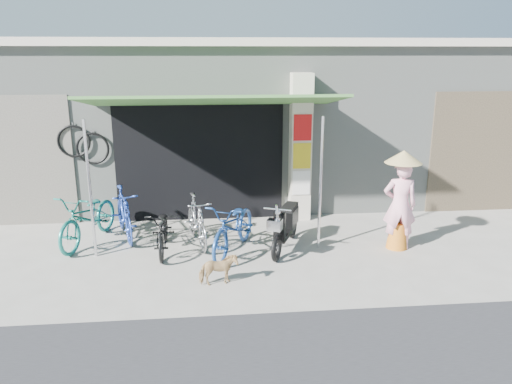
{
  "coord_description": "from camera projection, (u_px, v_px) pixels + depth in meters",
  "views": [
    {
      "loc": [
        -1.04,
        -7.46,
        3.4
      ],
      "look_at": [
        -0.2,
        1.0,
        1.0
      ],
      "focal_mm": 35.0,
      "sensor_mm": 36.0,
      "label": 1
    }
  ],
  "objects": [
    {
      "name": "nun",
      "position": [
        400.0,
        201.0,
        8.73
      ],
      "size": [
        0.64,
        0.64,
        1.78
      ],
      "rotation": [
        0.0,
        0.0,
        2.96
      ],
      "color": "#FFABBF",
      "rests_on": "ground"
    },
    {
      "name": "shop_pillar",
      "position": [
        300.0,
        148.0,
        10.18
      ],
      "size": [
        0.42,
        0.44,
        3.0
      ],
      "color": "beige",
      "rests_on": "ground"
    },
    {
      "name": "bike_teal",
      "position": [
        89.0,
        217.0,
        9.08
      ],
      "size": [
        1.19,
        1.98,
        0.98
      ],
      "primitive_type": "imported",
      "rotation": [
        0.0,
        0.0,
        -0.31
      ],
      "color": "#1A776A",
      "rests_on": "ground"
    },
    {
      "name": "bicycle_shop",
      "position": [
        248.0,
        116.0,
        12.55
      ],
      "size": [
        12.3,
        5.3,
        3.66
      ],
      "color": "gray",
      "rests_on": "ground"
    },
    {
      "name": "ground",
      "position": [
        274.0,
        267.0,
        8.17
      ],
      "size": [
        80.0,
        80.0,
        0.0
      ],
      "primitive_type": "plane",
      "color": "#9B968C",
      "rests_on": "ground"
    },
    {
      "name": "neighbour_right",
      "position": [
        488.0,
        152.0,
        10.77
      ],
      "size": [
        2.6,
        0.06,
        2.6
      ],
      "primitive_type": "cube",
      "color": "brown",
      "rests_on": "ground"
    },
    {
      "name": "awning",
      "position": [
        214.0,
        103.0,
        8.96
      ],
      "size": [
        4.6,
        1.88,
        2.72
      ],
      "color": "#3D7032",
      "rests_on": "ground"
    },
    {
      "name": "bike_silver",
      "position": [
        197.0,
        220.0,
        9.05
      ],
      "size": [
        0.75,
        1.55,
        0.9
      ],
      "primitive_type": "imported",
      "rotation": [
        0.0,
        0.0,
        0.23
      ],
      "color": "#9D9CA1",
      "rests_on": "ground"
    },
    {
      "name": "bike_blue",
      "position": [
        124.0,
        213.0,
        9.35
      ],
      "size": [
        0.9,
        1.65,
        0.95
      ],
      "primitive_type": "imported",
      "rotation": [
        0.0,
        0.0,
        0.31
      ],
      "color": "#203B94",
      "rests_on": "ground"
    },
    {
      "name": "moped",
      "position": [
        286.0,
        226.0,
        8.85
      ],
      "size": [
        0.79,
        1.55,
        0.92
      ],
      "rotation": [
        0.0,
        0.0,
        -0.4
      ],
      "color": "black",
      "rests_on": "ground"
    },
    {
      "name": "neighbour_left",
      "position": [
        6.0,
        162.0,
        9.82
      ],
      "size": [
        2.6,
        0.06,
        2.6
      ],
      "primitive_type": "cube",
      "color": "#6B665B",
      "rests_on": "ground"
    },
    {
      "name": "bike_black",
      "position": [
        164.0,
        230.0,
        8.7
      ],
      "size": [
        0.55,
        1.52,
        0.8
      ],
      "primitive_type": "imported",
      "rotation": [
        0.0,
        0.0,
        0.01
      ],
      "color": "black",
      "rests_on": "ground"
    },
    {
      "name": "bike_navy",
      "position": [
        234.0,
        227.0,
        8.63
      ],
      "size": [
        1.31,
        1.91,
        0.95
      ],
      "primitive_type": "imported",
      "rotation": [
        0.0,
        0.0,
        -0.42
      ],
      "color": "navy",
      "rests_on": "ground"
    },
    {
      "name": "street_dog",
      "position": [
        218.0,
        270.0,
        7.48
      ],
      "size": [
        0.61,
        0.37,
        0.49
      ],
      "primitive_type": "imported",
      "rotation": [
        0.0,
        0.0,
        1.76
      ],
      "color": "tan",
      "rests_on": "ground"
    }
  ]
}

